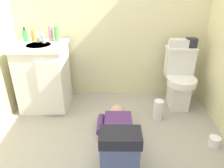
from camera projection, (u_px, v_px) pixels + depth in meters
name	position (u px, v px, depth m)	size (l,w,h in m)	color
ground_plane	(109.00, 143.00, 2.25)	(2.91, 3.02, 0.04)	#9E9989
wall_back	(111.00, 5.00, 2.64)	(2.57, 0.08, 2.40)	beige
toilet	(179.00, 79.00, 2.72)	(0.36, 0.46, 0.75)	white
vanity_cabinet	(44.00, 76.00, 2.67)	(0.60, 0.53, 0.82)	silver
faucet	(42.00, 37.00, 2.60)	(0.02, 0.02, 0.10)	silver
person_plumber	(118.00, 137.00, 2.04)	(0.39, 1.06, 0.52)	#512D6B
tissue_box	(179.00, 43.00, 2.61)	(0.22, 0.11, 0.10)	silver
toiletry_bag	(191.00, 43.00, 2.61)	(0.12, 0.09, 0.11)	#26262D
soap_dispenser	(25.00, 36.00, 2.58)	(0.06, 0.06, 0.17)	#379C5A
bottle_amber	(33.00, 35.00, 2.60)	(0.04, 0.04, 0.14)	#C78630
bottle_white	(37.00, 37.00, 2.55)	(0.04, 0.04, 0.12)	white
bottle_clear	(43.00, 38.00, 2.53)	(0.05, 0.05, 0.10)	silver
bottle_pink	(51.00, 33.00, 2.60)	(0.05, 0.05, 0.18)	pink
bottle_green	(56.00, 34.00, 2.58)	(0.06, 0.06, 0.17)	#50A050
paper_towel_roll	(158.00, 110.00, 2.55)	(0.11, 0.11, 0.24)	white
toilet_paper_roll	(214.00, 142.00, 2.17)	(0.11, 0.11, 0.10)	white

